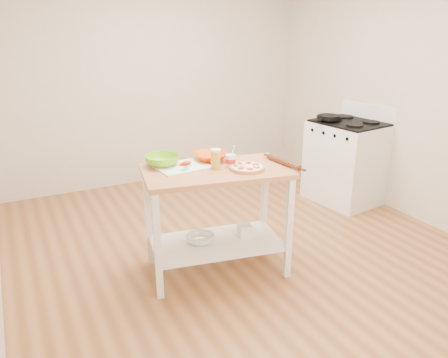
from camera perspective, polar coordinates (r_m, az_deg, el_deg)
room_shell at (r=3.64m, az=2.68°, el=9.73°), size 4.04×4.54×2.74m
prep_island at (r=3.51m, az=-0.99°, el=-2.61°), size 1.23×0.82×0.90m
gas_stove at (r=5.23m, az=15.66°, el=2.22°), size 0.74×0.84×1.11m
skillet at (r=5.10m, az=13.53°, el=7.81°), size 0.43×0.28×0.03m
pizza at (r=3.41m, az=3.03°, el=1.52°), size 0.28×0.28×0.04m
cutting_board at (r=3.47m, az=-5.51°, el=1.65°), size 0.43×0.34×0.04m
spatula at (r=3.41m, az=-4.92°, el=1.47°), size 0.13×0.12×0.01m
knife at (r=3.55m, az=-8.02°, el=2.13°), size 0.26×0.12×0.01m
orange_bowl at (r=3.63m, az=-1.81°, el=2.93°), size 0.29×0.29×0.07m
green_bowl at (r=3.52m, az=-8.06°, el=2.39°), size 0.28×0.28×0.09m
beer_pint at (r=3.40m, az=-1.10°, el=2.65°), size 0.08×0.08×0.16m
yogurt_tub at (r=3.46m, az=0.86°, el=2.40°), size 0.08×0.08×0.18m
rolling_pin at (r=3.54m, az=7.81°, el=2.18°), size 0.08×0.39×0.04m
shelf_glass_bowl at (r=3.64m, az=-3.09°, el=-7.82°), size 0.28×0.28×0.07m
shelf_bin at (r=3.73m, az=2.74°, el=-6.78°), size 0.13×0.13×0.11m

